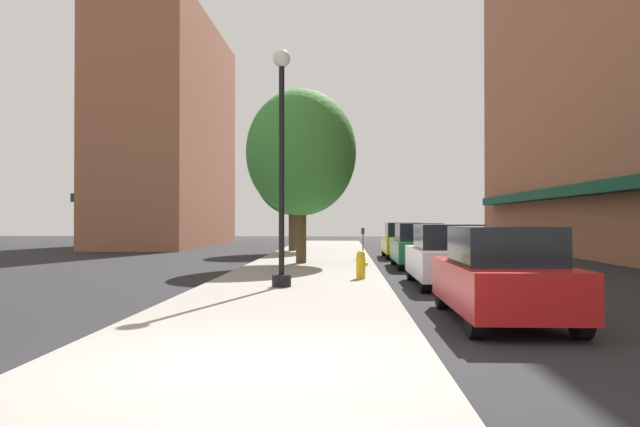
% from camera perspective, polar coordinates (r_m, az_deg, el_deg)
% --- Properties ---
extents(ground_plane, '(90.00, 90.00, 0.00)m').
position_cam_1_polar(ground_plane, '(25.38, 8.44, -4.60)').
color(ground_plane, '#232326').
extents(sidewalk_slab, '(4.80, 50.00, 0.12)m').
position_cam_1_polar(sidewalk_slab, '(26.26, -0.54, -4.34)').
color(sidewalk_slab, gray).
rests_on(sidewalk_slab, ground).
extents(building_far_background, '(6.80, 18.00, 15.67)m').
position_cam_1_polar(building_far_background, '(46.25, -13.27, 6.91)').
color(building_far_background, '#9E6047').
rests_on(building_far_background, ground).
extents(lamppost, '(0.48, 0.48, 5.90)m').
position_cam_1_polar(lamppost, '(15.84, -3.47, 4.58)').
color(lamppost, black).
rests_on(lamppost, sidewalk_slab).
extents(fire_hydrant, '(0.33, 0.26, 0.79)m').
position_cam_1_polar(fire_hydrant, '(18.05, 3.68, -4.58)').
color(fire_hydrant, gold).
rests_on(fire_hydrant, sidewalk_slab).
extents(parking_meter_near, '(0.14, 0.09, 1.31)m').
position_cam_1_polar(parking_meter_near, '(27.50, 3.87, -2.32)').
color(parking_meter_near, slate).
rests_on(parking_meter_near, sidewalk_slab).
extents(tree_near, '(4.19, 4.19, 6.77)m').
position_cam_1_polar(tree_near, '(34.69, -2.50, 3.84)').
color(tree_near, '#4C3823').
rests_on(tree_near, sidewalk_slab).
extents(tree_mid, '(4.26, 4.26, 6.73)m').
position_cam_1_polar(tree_mid, '(24.66, -1.70, 5.48)').
color(tree_mid, '#4C3823').
rests_on(tree_mid, sidewalk_slab).
extents(car_red, '(1.80, 4.30, 1.66)m').
position_cam_1_polar(car_red, '(11.50, 16.02, -5.38)').
color(car_red, black).
rests_on(car_red, ground).
extents(car_white, '(1.80, 4.30, 1.66)m').
position_cam_1_polar(car_white, '(17.36, 11.31, -3.77)').
color(car_white, black).
rests_on(car_white, ground).
extents(car_green, '(1.80, 4.30, 1.66)m').
position_cam_1_polar(car_green, '(23.93, 8.80, -2.91)').
color(car_green, black).
rests_on(car_green, ground).
extents(car_yellow, '(1.80, 4.30, 1.66)m').
position_cam_1_polar(car_yellow, '(30.11, 7.45, -2.44)').
color(car_yellow, black).
rests_on(car_yellow, ground).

